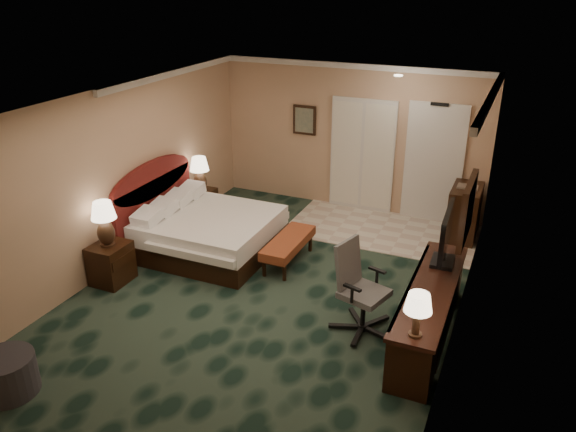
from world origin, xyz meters
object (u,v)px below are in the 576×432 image
at_px(ottoman, 7,375).
at_px(minibar, 464,213).
at_px(nightstand_near, 111,263).
at_px(desk_chair, 364,290).
at_px(bed_bench, 288,251).
at_px(desk, 429,312).
at_px(lamp_far, 200,175).
at_px(tv, 446,237).
at_px(bed, 211,234).
at_px(lamp_near, 105,224).
at_px(nightstand_far, 202,204).

relative_size(ottoman, minibar, 0.69).
relative_size(nightstand_near, desk_chair, 0.51).
bearing_deg(bed_bench, nightstand_near, -143.68).
bearing_deg(minibar, desk, -90.01).
relative_size(lamp_far, tv, 0.68).
bearing_deg(desk, lamp_far, 155.77).
xyz_separation_m(lamp_far, minibar, (4.46, 1.11, -0.40)).
bearing_deg(bed, lamp_far, 127.67).
bearing_deg(tv, bed_bench, 167.76).
distance_m(lamp_near, lamp_far, 2.47).
distance_m(ottoman, tv, 5.31).
distance_m(nightstand_near, desk, 4.48).
xyz_separation_m(nightstand_near, desk_chair, (3.69, 0.28, 0.29)).
bearing_deg(minibar, ottoman, -123.56).
height_order(desk, desk_chair, desk_chair).
bearing_deg(bed_bench, minibar, 41.49).
relative_size(lamp_near, desk, 0.27).
height_order(nightstand_far, lamp_far, lamp_far).
xyz_separation_m(nightstand_near, nightstand_far, (-0.02, 2.52, -0.03)).
bearing_deg(tv, nightstand_far, 160.57).
bearing_deg(ottoman, nightstand_near, 103.01).
xyz_separation_m(desk, tv, (0.02, 0.66, 0.73)).
bearing_deg(bed, nightstand_far, 127.36).
xyz_separation_m(bed, nightstand_far, (-0.84, 1.11, -0.04)).
bearing_deg(bed_bench, lamp_far, 156.61).
bearing_deg(ottoman, minibar, 56.44).
relative_size(bed, tv, 2.05).
bearing_deg(tv, lamp_far, 161.01).
bearing_deg(desk, desk_chair, -166.56).
relative_size(ottoman, desk, 0.25).
height_order(lamp_far, bed_bench, lamp_far).
height_order(lamp_near, minibar, lamp_near).
bearing_deg(nightstand_far, minibar, 13.34).
relative_size(nightstand_far, desk_chair, 0.45).
xyz_separation_m(lamp_far, desk, (4.46, -2.01, -0.50)).
bearing_deg(desk_chair, lamp_far, 165.86).
relative_size(bed, nightstand_far, 3.68).
relative_size(nightstand_far, lamp_near, 0.80).
xyz_separation_m(lamp_far, desk_chair, (3.69, -2.19, -0.27)).
distance_m(bed_bench, minibar, 3.11).
bearing_deg(bed_bench, ottoman, -111.95).
distance_m(bed_bench, desk_chair, 2.04).
height_order(nightstand_near, tv, tv).
bearing_deg(lamp_far, nightstand_far, 119.40).
height_order(nightstand_far, desk_chair, desk_chair).
bearing_deg(desk_chair, lamp_near, -159.05).
distance_m(tv, desk_chair, 1.25).
height_order(lamp_near, ottoman, lamp_near).
distance_m(bed, lamp_near, 1.75).
relative_size(bed, desk, 0.79).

